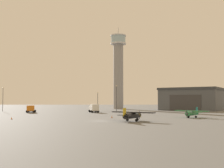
{
  "coord_description": "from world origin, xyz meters",
  "views": [
    {
      "loc": [
        1.4,
        -59.88,
        4.65
      ],
      "look_at": [
        3.25,
        30.2,
        9.91
      ],
      "focal_mm": 43.49,
      "sensor_mm": 36.0,
      "label": 1
    }
  ],
  "objects": [
    {
      "name": "truck_flatbed_orange",
      "position": [
        -25.88,
        38.77,
        1.29
      ],
      "size": [
        4.04,
        6.99,
        2.65
      ],
      "rotation": [
        0.0,
        0.0,
        4.89
      ],
      "color": "#38383D",
      "rests_on": "ground_plane"
    },
    {
      "name": "ground_plane",
      "position": [
        0.0,
        0.0,
        0.0
      ],
      "size": [
        400.0,
        400.0,
        0.0
      ],
      "primitive_type": "plane",
      "color": "#60605E"
    },
    {
      "name": "hangar",
      "position": [
        40.41,
        62.84,
        5.0
      ],
      "size": [
        33.21,
        32.5,
        9.97
      ],
      "rotation": [
        0.0,
        0.0,
        -2.14
      ],
      "color": "#4C5159",
      "rests_on": "ground_plane"
    },
    {
      "name": "light_post_west",
      "position": [
        -40.45,
        50.52,
        5.72
      ],
      "size": [
        0.44,
        0.44,
        9.74
      ],
      "color": "#38383D",
      "rests_on": "ground_plane"
    },
    {
      "name": "traffic_cone_near_right",
      "position": [
        -21.19,
        5.49,
        0.32
      ],
      "size": [
        0.36,
        0.36,
        0.64
      ],
      "color": "black",
      "rests_on": "ground_plane"
    },
    {
      "name": "truck_box_white",
      "position": [
        -3.19,
        40.13,
        1.67
      ],
      "size": [
        4.22,
        7.09,
        3.01
      ],
      "rotation": [
        0.0,
        0.0,
        1.81
      ],
      "color": "#38383D",
      "rests_on": "ground_plane"
    },
    {
      "name": "airplane_black",
      "position": [
        6.95,
        -1.15,
        1.39
      ],
      "size": [
        9.15,
        7.65,
        2.97
      ],
      "rotation": [
        0.0,
        0.0,
        0.98
      ],
      "color": "black",
      "rests_on": "ground_plane"
    },
    {
      "name": "control_tower",
      "position": [
        7.49,
        78.15,
        21.28
      ],
      "size": [
        8.04,
        8.04,
        41.94
      ],
      "color": "gray",
      "rests_on": "ground_plane"
    },
    {
      "name": "airplane_green",
      "position": [
        23.7,
        10.52,
        1.26
      ],
      "size": [
        7.58,
        7.24,
        2.69
      ],
      "rotation": [
        0.0,
        0.0,
        3.97
      ],
      "color": "#287A42",
      "rests_on": "ground_plane"
    },
    {
      "name": "traffic_cone_near_left",
      "position": [
        2.8,
        9.83,
        0.34
      ],
      "size": [
        0.36,
        0.36,
        0.69
      ],
      "color": "black",
      "rests_on": "ground_plane"
    },
    {
      "name": "light_post_north",
      "position": [
        5.26,
        45.21,
        6.02
      ],
      "size": [
        0.44,
        0.44,
        10.3
      ],
      "color": "#38383D",
      "rests_on": "ground_plane"
    },
    {
      "name": "light_post_east",
      "position": [
        -2.28,
        54.26,
        4.74
      ],
      "size": [
        0.44,
        0.44,
        7.86
      ],
      "color": "#38383D",
      "rests_on": "ground_plane"
    }
  ]
}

